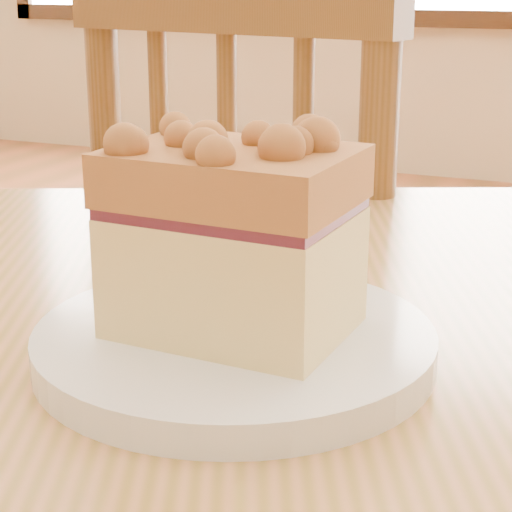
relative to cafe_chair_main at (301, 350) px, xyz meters
The scene contains 3 objects.
cafe_chair_main is the anchor object (origin of this frame).
plate 0.67m from the cafe_chair_main, 73.54° to the right, with size 0.22×0.22×0.02m.
cake_slice 0.70m from the cafe_chair_main, 73.64° to the right, with size 0.14×0.10×0.12m.
Camera 1 is at (0.51, -0.32, 0.95)m, focal length 62.00 mm.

